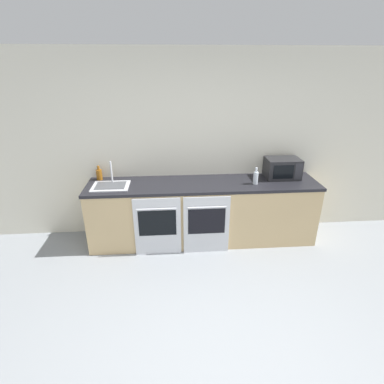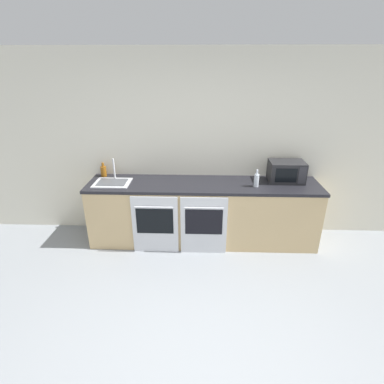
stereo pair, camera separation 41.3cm
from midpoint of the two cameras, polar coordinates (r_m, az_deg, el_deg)
The scene contains 9 objects.
ground_plane at distance 2.91m, azimuth 2.52°, elevation -31.96°, with size 16.00×16.00×0.00m, color gray.
wall_back at distance 4.29m, azimuth -1.04°, elevation 8.64°, with size 10.00×0.06×2.60m.
counter_back at distance 4.27m, azimuth -0.69°, elevation -3.80°, with size 3.17×0.67×0.88m.
oven_left at distance 3.99m, azimuth -9.55°, elevation -6.58°, with size 0.61×0.06×0.82m.
oven_right at distance 3.98m, azimuth -0.21°, elevation -6.32°, with size 0.61×0.06×0.82m.
microwave at distance 4.36m, azimuth 14.27°, elevation 4.38°, with size 0.47×0.33×0.28m.
bottle_amber at distance 4.43m, azimuth -19.85°, elevation 3.15°, with size 0.08×0.08×0.20m.
bottle_clear at distance 4.07m, azimuth 9.22°, elevation 2.69°, with size 0.07×0.07×0.23m.
sink at distance 4.16m, azimuth -18.00°, elevation 1.16°, with size 0.48×0.37×0.31m.
Camera 1 is at (-0.44, -1.64, 2.39)m, focal length 28.00 mm.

